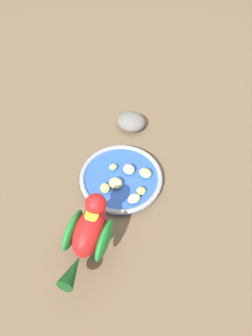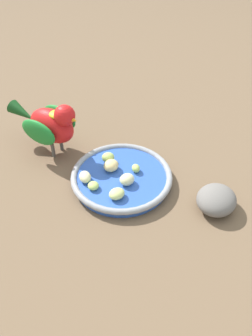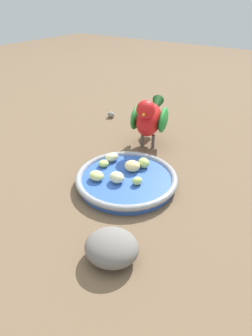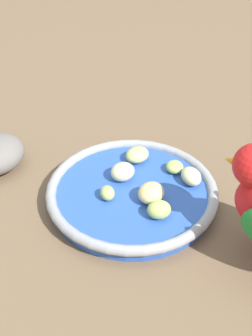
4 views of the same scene
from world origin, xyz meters
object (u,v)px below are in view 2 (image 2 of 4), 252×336
(apple_piece_2, at_px, (127,179))
(apple_piece_3, at_px, (117,194))
(apple_piece_5, at_px, (111,165))
(apple_piece_6, at_px, (85,177))
(apple_piece_1, at_px, (93,186))
(feeding_bowl, at_px, (120,177))
(apple_piece_0, at_px, (108,157))
(rock_large, at_px, (216,200))
(parrot, at_px, (50,123))
(apple_piece_4, at_px, (136,168))

(apple_piece_2, height_order, apple_piece_3, apple_piece_2)
(apple_piece_5, relative_size, apple_piece_6, 1.05)
(apple_piece_1, bearing_deg, apple_piece_2, 61.98)
(apple_piece_6, bearing_deg, feeding_bowl, 63.22)
(apple_piece_2, distance_m, apple_piece_5, 0.06)
(apple_piece_0, xyz_separation_m, rock_large, (0.26, 0.10, -0.01))
(apple_piece_6, relative_size, parrot, 0.17)
(apple_piece_1, height_order, apple_piece_4, apple_piece_4)
(apple_piece_1, distance_m, apple_piece_6, 0.03)
(apple_piece_3, distance_m, apple_piece_5, 0.09)
(apple_piece_4, distance_m, apple_piece_5, 0.06)
(apple_piece_6, xyz_separation_m, parrot, (-0.16, 0.01, 0.06))
(apple_piece_2, bearing_deg, apple_piece_4, 113.54)
(apple_piece_0, height_order, apple_piece_2, apple_piece_2)
(rock_large, bearing_deg, apple_piece_6, -142.64)
(apple_piece_6, bearing_deg, apple_piece_4, 65.44)
(feeding_bowl, xyz_separation_m, apple_piece_4, (0.01, 0.04, 0.01))
(apple_piece_6, height_order, parrot, parrot)
(apple_piece_2, height_order, apple_piece_6, apple_piece_2)
(apple_piece_6, distance_m, parrot, 0.17)
(apple_piece_1, distance_m, apple_piece_4, 0.11)
(apple_piece_2, relative_size, rock_large, 0.38)
(apple_piece_2, xyz_separation_m, apple_piece_5, (-0.06, 0.00, 0.00))
(apple_piece_1, relative_size, apple_piece_5, 0.69)
(apple_piece_2, bearing_deg, apple_piece_3, -67.14)
(apple_piece_2, relative_size, apple_piece_5, 0.92)
(apple_piece_0, relative_size, apple_piece_1, 1.20)
(apple_piece_0, relative_size, apple_piece_5, 0.82)
(apple_piece_0, bearing_deg, feeding_bowl, -8.87)
(feeding_bowl, distance_m, apple_piece_3, 0.07)
(apple_piece_3, height_order, apple_piece_6, same)
(apple_piece_5, height_order, rock_large, rock_large)
(rock_large, bearing_deg, apple_piece_1, -138.31)
(apple_piece_0, xyz_separation_m, apple_piece_5, (0.03, -0.01, 0.00))
(feeding_bowl, relative_size, rock_large, 2.57)
(apple_piece_0, bearing_deg, parrot, -153.26)
(apple_piece_5, relative_size, rock_large, 0.41)
(apple_piece_4, bearing_deg, apple_piece_5, -135.18)
(apple_piece_2, xyz_separation_m, apple_piece_3, (0.02, -0.04, -0.00))
(apple_piece_0, distance_m, rock_large, 0.27)
(apple_piece_1, xyz_separation_m, parrot, (-0.19, 0.01, 0.06))
(apple_piece_4, bearing_deg, apple_piece_1, -98.97)
(apple_piece_4, xyz_separation_m, apple_piece_6, (-0.05, -0.11, 0.00))
(apple_piece_0, bearing_deg, apple_piece_5, -24.96)
(apple_piece_5, height_order, apple_piece_6, apple_piece_5)
(apple_piece_5, height_order, parrot, parrot)
(apple_piece_5, distance_m, parrot, 0.19)
(apple_piece_2, xyz_separation_m, apple_piece_6, (-0.07, -0.07, -0.00))
(apple_piece_0, height_order, apple_piece_4, apple_piece_0)
(apple_piece_0, height_order, apple_piece_6, apple_piece_0)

